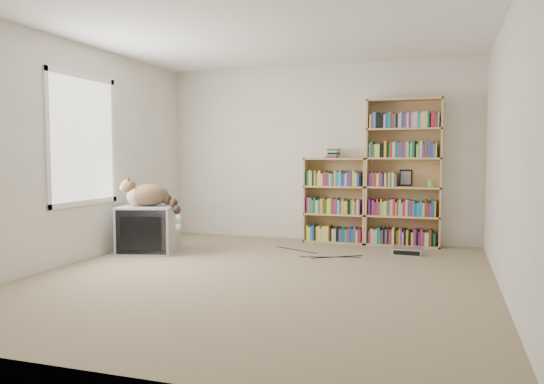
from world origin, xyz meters
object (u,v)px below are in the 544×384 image
(cat, at_px, (153,198))
(bookcase_short, at_px, (335,204))
(crt_tv, at_px, (148,229))
(dvd_player, at_px, (407,251))
(bookcase_tall, at_px, (404,177))

(cat, relative_size, bookcase_short, 0.72)
(crt_tv, distance_m, dvd_player, 3.24)
(crt_tv, bearing_deg, cat, -28.37)
(crt_tv, xyz_separation_m, bookcase_short, (2.09, 1.50, 0.25))
(cat, distance_m, bookcase_short, 2.52)
(crt_tv, height_order, bookcase_short, bookcase_short)
(bookcase_tall, xyz_separation_m, dvd_player, (0.10, -0.67, -0.89))
(crt_tv, relative_size, dvd_player, 2.21)
(dvd_player, bearing_deg, crt_tv, -162.91)
(cat, xyz_separation_m, bookcase_short, (2.01, 1.52, -0.15))
(cat, bearing_deg, bookcase_short, 5.61)
(bookcase_short, bearing_deg, dvd_player, -32.97)
(cat, height_order, bookcase_short, bookcase_short)
(crt_tv, height_order, cat, cat)
(cat, bearing_deg, crt_tv, 135.02)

